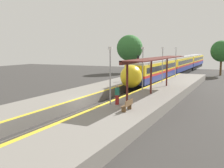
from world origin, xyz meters
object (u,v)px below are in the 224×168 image
(person_waiting, at_px, (117,94))
(lamppost_mid, at_px, (143,66))
(lamppost_farthest, at_px, (176,60))
(platform_bench, at_px, (128,105))
(lamppost_near, at_px, (110,72))
(lamppost_far, at_px, (162,62))
(train, at_px, (179,65))
(railway_signal, at_px, (138,68))

(person_waiting, relative_size, lamppost_mid, 0.34)
(lamppost_farthest, bearing_deg, platform_bench, -85.27)
(platform_bench, bearing_deg, lamppost_mid, 102.49)
(lamppost_near, relative_size, lamppost_far, 1.00)
(train, xyz_separation_m, platform_bench, (4.66, -42.27, -0.81))
(lamppost_near, distance_m, lamppost_mid, 8.82)
(lamppost_near, height_order, lamppost_mid, same)
(platform_bench, distance_m, railway_signal, 22.75)
(train, relative_size, platform_bench, 38.55)
(platform_bench, distance_m, lamppost_far, 19.62)
(platform_bench, bearing_deg, train, 96.29)
(lamppost_mid, height_order, lamppost_farthest, same)
(railway_signal, distance_m, lamppost_far, 5.19)
(lamppost_far, bearing_deg, train, 95.80)
(train, xyz_separation_m, railway_signal, (-2.20, -20.63, 0.61))
(person_waiting, relative_size, railway_signal, 0.36)
(train, height_order, platform_bench, train)
(lamppost_farthest, bearing_deg, train, 99.36)
(platform_bench, height_order, railway_signal, railway_signal)
(railway_signal, bearing_deg, lamppost_farthest, 55.16)
(person_waiting, height_order, lamppost_farthest, lamppost_farthest)
(platform_bench, height_order, person_waiting, person_waiting)
(lamppost_farthest, bearing_deg, person_waiting, -88.75)
(railway_signal, height_order, lamppost_mid, lamppost_mid)
(train, distance_m, lamppost_mid, 31.89)
(person_waiting, relative_size, lamppost_near, 0.34)
(person_waiting, relative_size, lamppost_farthest, 0.34)
(railway_signal, distance_m, lamppost_farthest, 7.99)
(lamppost_mid, bearing_deg, platform_bench, -77.51)
(train, xyz_separation_m, lamppost_near, (2.33, -40.58, 1.64))
(railway_signal, xyz_separation_m, lamppost_near, (4.53, -19.96, 1.03))
(lamppost_mid, distance_m, lamppost_far, 8.82)
(train, relative_size, lamppost_far, 12.20)
(lamppost_mid, bearing_deg, train, 94.19)
(lamppost_near, xyz_separation_m, lamppost_mid, (0.00, 8.82, 0.00))
(railway_signal, relative_size, lamppost_far, 0.95)
(platform_bench, height_order, lamppost_far, lamppost_far)
(railway_signal, relative_size, lamppost_farthest, 0.95)
(train, bearing_deg, railway_signal, -96.09)
(train, bearing_deg, lamppost_mid, -85.81)
(lamppost_farthest, bearing_deg, lamppost_near, -90.00)
(railway_signal, distance_m, lamppost_mid, 12.07)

